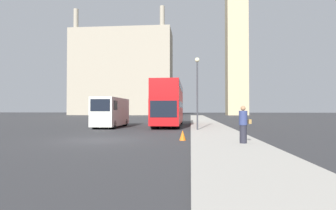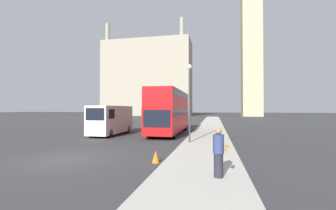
{
  "view_description": "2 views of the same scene",
  "coord_description": "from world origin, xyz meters",
  "px_view_note": "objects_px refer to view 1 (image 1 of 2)",
  "views": [
    {
      "loc": [
        4.99,
        -14.09,
        1.65
      ],
      "look_at": [
        2.62,
        13.41,
        2.17
      ],
      "focal_mm": 28.0,
      "sensor_mm": 36.0,
      "label": 1
    },
    {
      "loc": [
        7.24,
        -9.9,
        2.49
      ],
      "look_at": [
        0.64,
        21.83,
        3.06
      ],
      "focal_mm": 24.0,
      "sensor_mm": 36.0,
      "label": 2
    }
  ],
  "objects_px": {
    "clock_tower": "(236,3)",
    "pedestrian": "(243,125)",
    "street_lamp": "(197,82)",
    "white_van": "(111,112)",
    "red_double_decker_bus": "(169,103)"
  },
  "relations": [
    {
      "from": "clock_tower",
      "to": "pedestrian",
      "type": "relative_size",
      "value": 41.22
    },
    {
      "from": "white_van",
      "to": "pedestrian",
      "type": "bearing_deg",
      "value": -50.65
    },
    {
      "from": "clock_tower",
      "to": "white_van",
      "type": "height_order",
      "value": "clock_tower"
    },
    {
      "from": "red_double_decker_bus",
      "to": "clock_tower",
      "type": "bearing_deg",
      "value": 73.79
    },
    {
      "from": "red_double_decker_bus",
      "to": "pedestrian",
      "type": "xyz_separation_m",
      "value": [
        4.59,
        -14.5,
        -1.42
      ]
    },
    {
      "from": "pedestrian",
      "to": "street_lamp",
      "type": "xyz_separation_m",
      "value": [
        -1.87,
        7.89,
        2.79
      ]
    },
    {
      "from": "clock_tower",
      "to": "red_double_decker_bus",
      "type": "bearing_deg",
      "value": -106.21
    },
    {
      "from": "white_van",
      "to": "pedestrian",
      "type": "height_order",
      "value": "white_van"
    },
    {
      "from": "red_double_decker_bus",
      "to": "street_lamp",
      "type": "xyz_separation_m",
      "value": [
        2.72,
        -6.6,
        1.38
      ]
    },
    {
      "from": "pedestrian",
      "to": "street_lamp",
      "type": "relative_size",
      "value": 0.31
    },
    {
      "from": "clock_tower",
      "to": "pedestrian",
      "type": "bearing_deg",
      "value": -99.57
    },
    {
      "from": "clock_tower",
      "to": "pedestrian",
      "type": "xyz_separation_m",
      "value": [
        -12.16,
        -72.13,
        -34.67
      ]
    },
    {
      "from": "pedestrian",
      "to": "white_van",
      "type": "bearing_deg",
      "value": 129.35
    },
    {
      "from": "pedestrian",
      "to": "street_lamp",
      "type": "bearing_deg",
      "value": 103.33
    },
    {
      "from": "red_double_decker_bus",
      "to": "street_lamp",
      "type": "height_order",
      "value": "street_lamp"
    }
  ]
}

